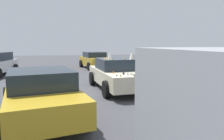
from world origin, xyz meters
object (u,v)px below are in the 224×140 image
parked_sedan_behind_left (41,93)px  parked_sedan_far_right (95,60)px  parked_sedan_far_left (221,88)px  art_car_decorated (118,74)px

parked_sedan_behind_left → parked_sedan_far_right: size_ratio=1.09×
parked_sedan_behind_left → parked_sedan_far_left: 5.24m
parked_sedan_behind_left → art_car_decorated: bearing=-54.8°
art_car_decorated → parked_sedan_far_right: bearing=174.9°
art_car_decorated → parked_sedan_far_right: 8.63m
parked_sedan_far_right → parked_sedan_far_left: parked_sedan_far_left is taller
parked_sedan_far_right → parked_sedan_far_left: bearing=-0.5°
art_car_decorated → parked_sedan_behind_left: (-3.24, 3.03, -0.01)m
parked_sedan_far_left → parked_sedan_behind_left: bearing=87.8°
art_car_decorated → parked_sedan_far_right: size_ratio=1.04×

